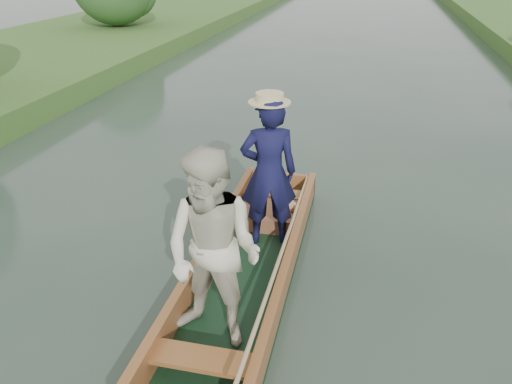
# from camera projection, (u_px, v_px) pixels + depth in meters

# --- Properties ---
(ground) EXTENTS (120.00, 120.00, 0.00)m
(ground) POSITION_uv_depth(u_px,v_px,m) (245.00, 283.00, 6.10)
(ground) COLOR #283D30
(ground) RESTS_ON ground
(trees_far) EXTENTS (22.87, 16.48, 4.45)m
(trees_far) POSITION_uv_depth(u_px,v_px,m) (290.00, 3.00, 12.85)
(trees_far) COLOR #47331E
(trees_far) RESTS_ON ground
(punt) EXTENTS (1.17, 5.00, 2.13)m
(punt) POSITION_uv_depth(u_px,v_px,m) (240.00, 234.00, 5.54)
(punt) COLOR black
(punt) RESTS_ON ground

